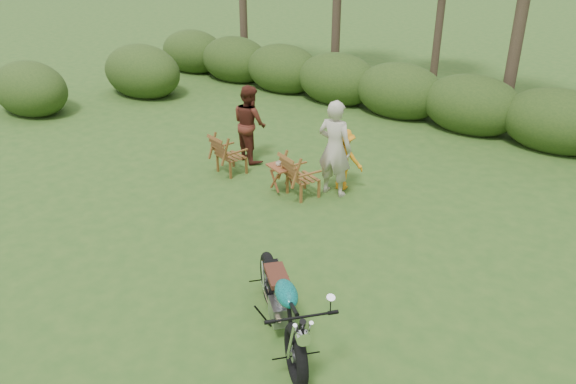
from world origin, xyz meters
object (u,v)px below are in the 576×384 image
Objects in this scene: side_table at (282,179)px; adult_b at (251,159)px; motorcycle at (281,333)px; adult_a at (333,193)px; lawn_chair_left at (232,173)px; cup at (279,164)px; child at (341,188)px; lawn_chair_right at (303,195)px.

side_table is 1.80m from adult_b.
adult_a is at bearing 153.61° from motorcycle.
adult_a is 2.41m from adult_b.
motorcycle is at bearing 152.25° from lawn_chair_left.
adult_b reaches higher than side_table.
lawn_chair_left is 7.79× the size of cup.
child is (0.81, 0.87, -0.28)m from side_table.
lawn_chair_right is 0.53× the size of adult_b.
adult_b reaches higher than cup.
child is (2.20, 0.80, 0.00)m from lawn_chair_left.
cup is 0.07× the size of adult_b.
lawn_chair_right is 0.72× the size of child.
adult_b is at bearing -19.13° from child.
adult_b is at bearing 151.59° from side_table.
motorcycle is 3.96× the size of side_table.
cup is at bearing 27.17° from child.
side_table is at bearing 167.24° from motorcycle.
side_table is (-2.59, 3.24, 0.28)m from motorcycle.
lawn_chair_right is 1.61× the size of side_table.
adult_a is at bearing -168.34° from adult_b.
adult_a reaches higher than cup.
adult_b is at bearing -65.46° from lawn_chair_left.
side_table is 0.45× the size of child.
adult_b is at bearing -13.00° from adult_a.
lawn_chair_left is 2.27m from adult_a.
child reaches higher than side_table.
motorcycle reaches higher than lawn_chair_left.
adult_a is at bearing 72.55° from child.
motorcycle is 19.55× the size of cup.
adult_a is at bearing -155.65° from lawn_chair_left.
cup reaches higher than lawn_chair_right.
child is (0.85, 0.91, -0.59)m from cup.
cup is at bearing 168.10° from motorcycle.
motorcycle is 4.19m from cup.
lawn_chair_right is at bearing -166.34° from lawn_chair_left.
adult_a is (0.87, 0.59, -0.59)m from cup.
side_table reaches higher than lawn_chair_left.
cup reaches higher than side_table.
lawn_chair_right is 0.48× the size of adult_a.
lawn_chair_right is at bearing 19.36° from cup.
lawn_chair_left is 2.34m from child.
child reaches higher than lawn_chair_right.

